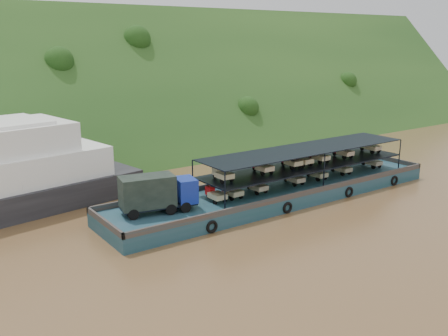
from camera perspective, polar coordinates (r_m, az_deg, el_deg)
ground at (r=46.41m, az=4.17°, el=-4.23°), size 160.00×160.00×0.00m
hillside at (r=76.73m, az=-13.13°, el=2.94°), size 140.00×39.60×39.60m
cargo_barge at (r=47.35m, az=5.46°, el=-2.48°), size 35.00×7.18×4.54m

